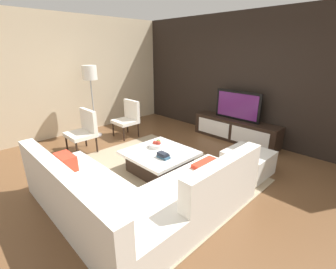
{
  "coord_description": "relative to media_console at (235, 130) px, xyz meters",
  "views": [
    {
      "loc": [
        2.64,
        -2.38,
        2.02
      ],
      "look_at": [
        -0.35,
        0.54,
        0.51
      ],
      "focal_mm": 25.39,
      "sensor_mm": 36.0,
      "label": 1
    }
  ],
  "objects": [
    {
      "name": "ground_plane",
      "position": [
        0.0,
        -2.4,
        -0.25
      ],
      "size": [
        14.0,
        14.0,
        0.0
      ],
      "primitive_type": "plane",
      "color": "brown"
    },
    {
      "name": "media_console",
      "position": [
        0.0,
        0.0,
        0.0
      ],
      "size": [
        2.03,
        0.45,
        0.5
      ],
      "color": "black",
      "rests_on": "ground"
    },
    {
      "name": "feature_wall_back",
      "position": [
        0.0,
        0.3,
        1.15
      ],
      "size": [
        6.4,
        0.12,
        2.8
      ],
      "primitive_type": "cube",
      "color": "black",
      "rests_on": "ground"
    },
    {
      "name": "ottoman",
      "position": [
        0.99,
        -1.25,
        -0.05
      ],
      "size": [
        0.7,
        0.7,
        0.4
      ],
      "primitive_type": "cube",
      "color": "white",
      "rests_on": "ground"
    },
    {
      "name": "floor_lamp",
      "position": [
        -2.57,
        -2.17,
        1.17
      ],
      "size": [
        0.33,
        0.33,
        1.68
      ],
      "color": "#A5A5AA",
      "rests_on": "ground"
    },
    {
      "name": "coffee_table",
      "position": [
        -0.1,
        -2.3,
        -0.05
      ],
      "size": [
        1.07,
        1.03,
        0.38
      ],
      "color": "black",
      "rests_on": "ground"
    },
    {
      "name": "accent_chair_near",
      "position": [
        -1.85,
        -2.78,
        0.24
      ],
      "size": [
        0.57,
        0.5,
        0.87
      ],
      "rotation": [
        0.0,
        0.0,
        0.07
      ],
      "color": "black",
      "rests_on": "ground"
    },
    {
      "name": "book_stack",
      "position": [
        0.12,
        -2.42,
        0.17
      ],
      "size": [
        0.21,
        0.13,
        0.09
      ],
      "color": "#2D516B",
      "rests_on": "coffee_table"
    },
    {
      "name": "accent_chair_far",
      "position": [
        -1.98,
        -1.59,
        0.24
      ],
      "size": [
        0.53,
        0.5,
        0.87
      ],
      "rotation": [
        0.0,
        0.0,
        -0.13
      ],
      "color": "black",
      "rests_on": "ground"
    },
    {
      "name": "television",
      "position": [
        0.0,
        0.0,
        0.58
      ],
      "size": [
        1.09,
        0.06,
        0.65
      ],
      "color": "black",
      "rests_on": "media_console"
    },
    {
      "name": "sectional_couch",
      "position": [
        0.51,
        -3.3,
        0.03
      ],
      "size": [
        2.44,
        2.28,
        0.81
      ],
      "color": "white",
      "rests_on": "ground"
    },
    {
      "name": "side_wall_left",
      "position": [
        -3.2,
        -2.2,
        1.15
      ],
      "size": [
        0.12,
        5.2,
        2.8
      ],
      "primitive_type": "cube",
      "color": "beige",
      "rests_on": "ground"
    },
    {
      "name": "fruit_bowl",
      "position": [
        -0.28,
        -2.19,
        0.18
      ],
      "size": [
        0.28,
        0.28,
        0.13
      ],
      "color": "silver",
      "rests_on": "coffee_table"
    },
    {
      "name": "area_rug",
      "position": [
        -0.1,
        -2.4,
        -0.24
      ],
      "size": [
        3.09,
        2.48,
        0.01
      ],
      "primitive_type": "cube",
      "color": "tan",
      "rests_on": "ground"
    }
  ]
}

